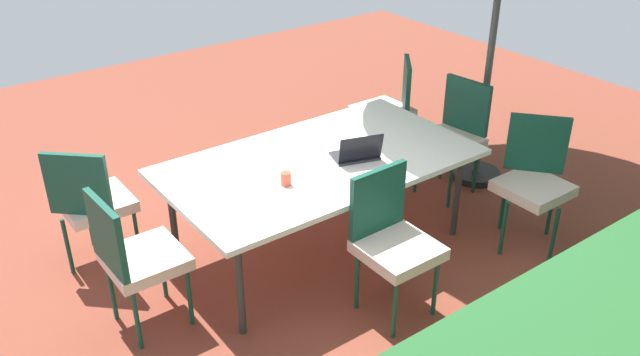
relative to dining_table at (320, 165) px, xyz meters
The scene contains 10 objects.
ground_plane 0.72m from the dining_table, ahead, with size 10.00×10.00×0.02m, color brown.
dining_table is the anchor object (origin of this frame).
chair_east 1.44m from the dining_table, ahead, with size 0.47×0.46×0.98m.
chair_northwest 1.60m from the dining_table, 147.82° to the left, with size 0.59×0.58×0.98m.
chair_southeast 1.62m from the dining_table, 28.62° to the right, with size 0.59×0.59×0.98m.
chair_north 0.84m from the dining_table, 87.23° to the left, with size 0.46×0.46×0.98m.
chair_west 1.45m from the dining_table, behind, with size 0.49×0.48×0.98m.
chair_southwest 1.62m from the dining_table, 149.62° to the right, with size 0.58×0.58×0.98m.
laptop 0.28m from the dining_table, 143.71° to the left, with size 0.38×0.33×0.21m.
cup 0.44m from the dining_table, 22.52° to the left, with size 0.07×0.07×0.09m, color #CC4C33.
Camera 1 is at (2.50, 3.39, 2.91)m, focal length 37.39 mm.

